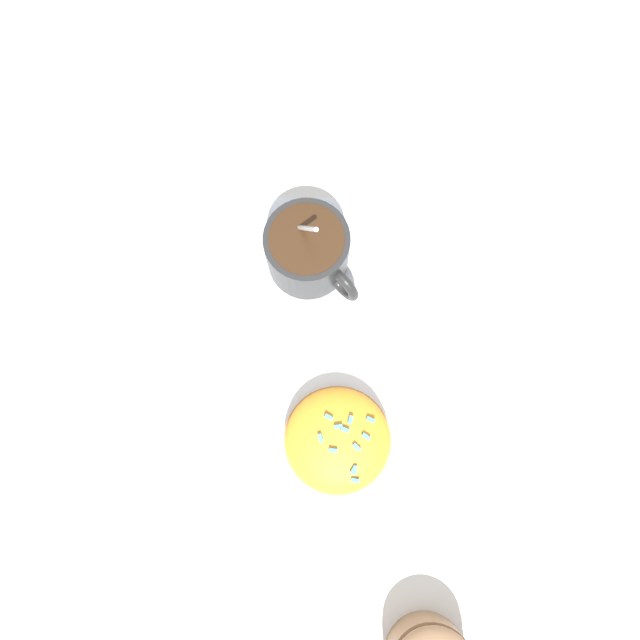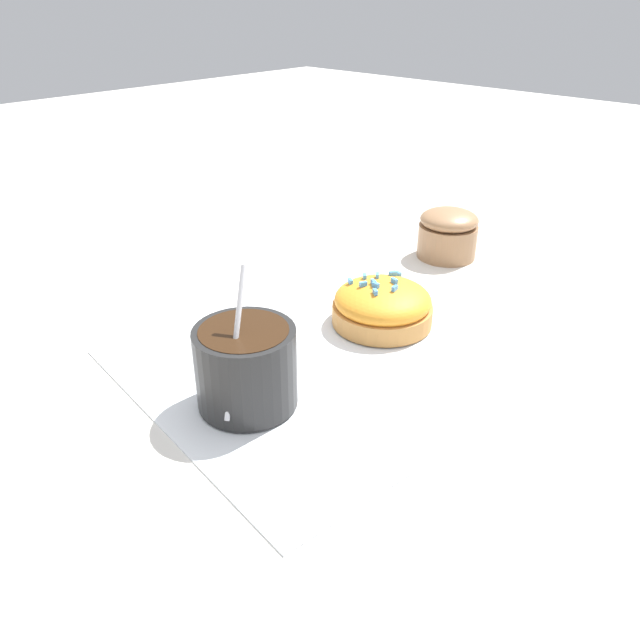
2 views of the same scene
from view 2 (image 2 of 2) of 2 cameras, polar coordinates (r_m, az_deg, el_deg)
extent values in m
plane|color=silver|center=(0.53, 0.32, -3.89)|extent=(3.00, 3.00, 0.00)
cube|color=white|center=(0.53, 0.32, -3.76)|extent=(0.33, 0.32, 0.00)
cylinder|color=black|center=(0.47, -6.89, -4.25)|extent=(0.08, 0.08, 0.06)
cylinder|color=#331E0F|center=(0.46, -7.08, -1.46)|extent=(0.07, 0.07, 0.01)
torus|color=black|center=(0.50, -5.74, -1.49)|extent=(0.04, 0.03, 0.04)
ellipsoid|color=silver|center=(0.50, -5.95, -5.24)|extent=(0.03, 0.03, 0.01)
cylinder|color=silver|center=(0.44, -7.75, -2.09)|extent=(0.05, 0.03, 0.10)
cylinder|color=#C18442|center=(0.59, 5.69, 0.57)|extent=(0.09, 0.09, 0.02)
ellipsoid|color=orange|center=(0.58, 5.76, 1.85)|extent=(0.09, 0.09, 0.03)
cube|color=#4C99EA|center=(0.56, 6.84, 2.90)|extent=(0.01, 0.00, 0.00)
cube|color=#4C99EA|center=(0.60, 6.69, 4.23)|extent=(0.01, 0.01, 0.00)
cube|color=#4C99EA|center=(0.58, 6.48, 3.71)|extent=(0.00, 0.01, 0.00)
cube|color=#4C99EA|center=(0.61, 7.16, 4.21)|extent=(0.01, 0.01, 0.00)
cube|color=#4C99EA|center=(0.57, 4.91, 3.47)|extent=(0.01, 0.01, 0.00)
cube|color=#4C99EA|center=(0.59, 4.11, 4.00)|extent=(0.01, 0.01, 0.00)
cube|color=#4C99EA|center=(0.60, 6.64, 4.25)|extent=(0.01, 0.00, 0.00)
cube|color=#4C99EA|center=(0.57, 3.97, 3.30)|extent=(0.01, 0.01, 0.00)
cube|color=#4C99EA|center=(0.57, 5.11, 3.20)|extent=(0.00, 0.01, 0.00)
cube|color=#4C99EA|center=(0.58, 2.79, 3.55)|extent=(0.01, 0.01, 0.00)
cube|color=#4C99EA|center=(0.59, 5.27, 4.07)|extent=(0.01, 0.01, 0.00)
cube|color=#4C99EA|center=(0.56, 5.36, 2.47)|extent=(0.01, 0.01, 0.00)
cylinder|color=#99704C|center=(0.75, 11.54, 7.08)|extent=(0.07, 0.07, 0.04)
ellipsoid|color=#99704C|center=(0.74, 11.73, 8.99)|extent=(0.07, 0.07, 0.02)
camera|label=1|loc=(0.60, 14.19, 56.73)|focal=35.00mm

